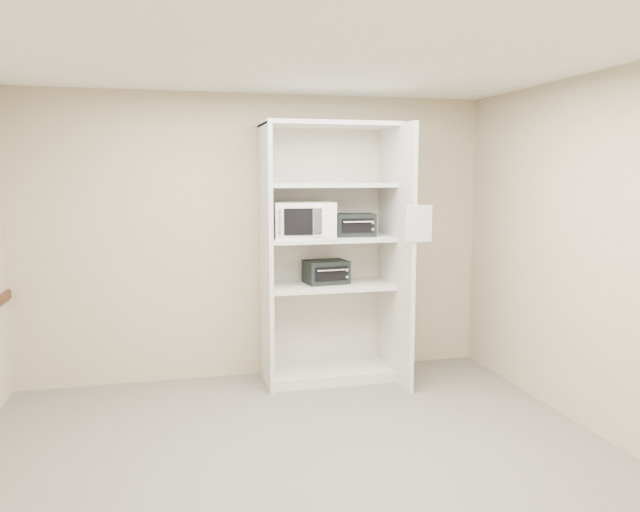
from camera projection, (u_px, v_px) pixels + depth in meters
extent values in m
cube|color=#68635B|center=(304.00, 463.00, 4.23)|extent=(4.50, 4.00, 0.01)
cube|color=white|center=(302.00, 52.00, 3.88)|extent=(4.50, 4.00, 0.01)
cube|color=#C1B68F|center=(259.00, 237.00, 5.98)|extent=(4.50, 0.02, 2.70)
cube|color=#C1B68F|center=(428.00, 350.00, 2.13)|extent=(4.50, 0.02, 2.70)
cube|color=#C1B68F|center=(601.00, 256.00, 4.59)|extent=(0.02, 4.00, 2.70)
cube|color=silver|center=(266.00, 257.00, 5.70)|extent=(0.04, 0.60, 2.40)
cube|color=silver|center=(395.00, 255.00, 5.84)|extent=(0.04, 0.90, 2.40)
cube|color=silver|center=(322.00, 251.00, 6.13)|extent=(1.24, 0.02, 2.40)
cube|color=silver|center=(329.00, 373.00, 6.01)|extent=(1.16, 0.56, 0.10)
cube|color=silver|center=(329.00, 286.00, 5.90)|extent=(1.16, 0.56, 0.04)
cube|color=silver|center=(329.00, 239.00, 5.84)|extent=(1.16, 0.56, 0.04)
cube|color=silver|center=(329.00, 185.00, 5.77)|extent=(1.16, 0.56, 0.04)
cube|color=silver|center=(329.00, 125.00, 5.70)|extent=(1.24, 0.60, 0.04)
cube|color=white|center=(304.00, 220.00, 5.70)|extent=(0.58, 0.46, 0.33)
cube|color=black|center=(354.00, 225.00, 5.88)|extent=(0.38, 0.29, 0.21)
cube|color=black|center=(326.00, 272.00, 5.92)|extent=(0.42, 0.34, 0.22)
cube|color=white|center=(419.00, 224.00, 5.36)|extent=(0.24, 0.03, 0.31)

